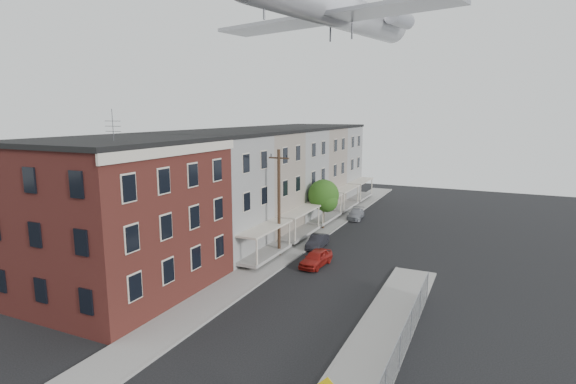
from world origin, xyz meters
The scene contains 17 objects.
sidewalk_left centered at (-5.50, 24.00, 0.06)m, with size 3.00×62.00×0.12m, color gray.
sidewalk_right centered at (5.50, 6.00, 0.06)m, with size 3.00×26.00×0.12m, color gray.
curb_left centered at (-4.05, 24.00, 0.07)m, with size 0.15×62.00×0.14m, color gray.
curb_right centered at (4.05, 6.00, 0.07)m, with size 0.15×26.00×0.14m, color gray.
corner_building centered at (-12.00, 7.00, 5.16)m, with size 10.31×12.30×12.15m.
row_house_a centered at (-11.96, 16.50, 5.13)m, with size 11.98×7.00×10.30m.
row_house_b centered at (-11.96, 23.50, 5.13)m, with size 11.98×7.00×10.30m.
row_house_c centered at (-11.96, 30.50, 5.13)m, with size 11.98×7.00×10.30m.
row_house_d centered at (-11.96, 37.50, 5.13)m, with size 11.98×7.00×10.30m.
row_house_e centered at (-11.96, 44.50, 5.13)m, with size 11.98×7.00×10.30m.
chainlink_fence centered at (7.00, 5.00, 1.00)m, with size 0.06×18.06×1.90m.
utility_pole centered at (-5.60, 18.00, 4.67)m, with size 1.80×0.26×9.00m.
street_tree centered at (-5.27, 27.92, 3.45)m, with size 3.22×3.20×5.20m.
car_near centered at (-1.89, 17.00, 0.64)m, with size 1.52×3.77×1.29m, color maroon.
car_mid centered at (-3.54, 21.57, 0.58)m, with size 1.23×3.54×1.17m, color black.
car_far centered at (-3.60, 33.79, 0.55)m, with size 1.55×3.82×1.11m, color gray.
airplane centered at (-3.20, 25.44, 20.89)m, with size 23.16×26.48×7.62m.
Camera 1 is at (10.38, -14.63, 11.92)m, focal length 28.00 mm.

